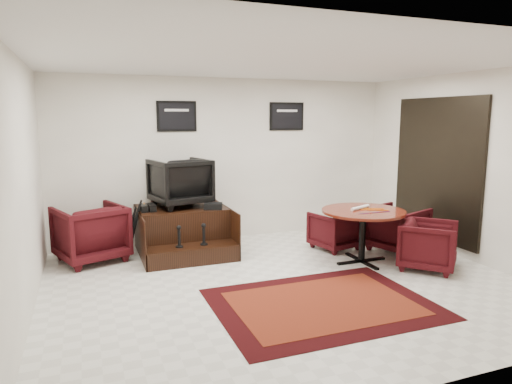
% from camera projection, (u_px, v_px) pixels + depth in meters
% --- Properties ---
extents(ground, '(6.00, 6.00, 0.00)m').
position_uv_depth(ground, '(287.00, 284.00, 5.92)').
color(ground, silver).
rests_on(ground, ground).
extents(room_shell, '(6.02, 5.02, 2.81)m').
position_uv_depth(room_shell, '(313.00, 145.00, 5.88)').
color(room_shell, white).
rests_on(room_shell, ground).
extents(area_rug, '(2.47, 1.86, 0.01)m').
position_uv_depth(area_rug, '(322.00, 304.00, 5.27)').
color(area_rug, black).
rests_on(area_rug, ground).
extents(shine_podium, '(1.39, 1.43, 0.72)m').
position_uv_depth(shine_podium, '(183.00, 231.00, 7.29)').
color(shine_podium, black).
rests_on(shine_podium, ground).
extents(shine_chair, '(0.98, 0.94, 0.86)m').
position_uv_depth(shine_chair, '(180.00, 180.00, 7.29)').
color(shine_chair, black).
rests_on(shine_chair, shine_podium).
extents(shoes_pair, '(0.23, 0.28, 0.10)m').
position_uv_depth(shoes_pair, '(148.00, 208.00, 6.96)').
color(shoes_pair, black).
rests_on(shoes_pair, shine_podium).
extents(polish_kit, '(0.33, 0.28, 0.10)m').
position_uv_depth(polish_kit, '(213.00, 206.00, 7.11)').
color(polish_kit, black).
rests_on(polish_kit, shine_podium).
extents(umbrella_black, '(0.35, 0.13, 0.94)m').
position_uv_depth(umbrella_black, '(133.00, 228.00, 6.91)').
color(umbrella_black, black).
rests_on(umbrella_black, ground).
extents(umbrella_hooked, '(0.30, 0.11, 0.81)m').
position_uv_depth(umbrella_hooked, '(129.00, 231.00, 7.00)').
color(umbrella_hooked, black).
rests_on(umbrella_hooked, ground).
extents(armchair_side, '(1.15, 1.11, 0.94)m').
position_uv_depth(armchair_side, '(91.00, 230.00, 6.80)').
color(armchair_side, black).
rests_on(armchair_side, ground).
extents(meeting_table, '(1.21, 1.21, 0.79)m').
position_uv_depth(meeting_table, '(363.00, 216.00, 6.69)').
color(meeting_table, '#4C160A').
rests_on(meeting_table, ground).
extents(table_chair_back, '(0.79, 0.76, 0.68)m').
position_uv_depth(table_chair_back, '(335.00, 228.00, 7.45)').
color(table_chair_back, black).
rests_on(table_chair_back, ground).
extents(table_chair_window, '(0.95, 0.98, 0.80)m').
position_uv_depth(table_chair_window, '(397.00, 226.00, 7.33)').
color(table_chair_window, black).
rests_on(table_chair_window, ground).
extents(table_chair_corner, '(1.01, 1.01, 0.76)m').
position_uv_depth(table_chair_corner, '(428.00, 243.00, 6.44)').
color(table_chair_corner, black).
rests_on(table_chair_corner, ground).
extents(paper_roll, '(0.41, 0.21, 0.05)m').
position_uv_depth(paper_roll, '(360.00, 208.00, 6.73)').
color(paper_roll, silver).
rests_on(paper_roll, meeting_table).
extents(table_clutter, '(0.56, 0.38, 0.01)m').
position_uv_depth(table_clutter, '(372.00, 210.00, 6.65)').
color(table_clutter, '#D5630B').
rests_on(table_clutter, meeting_table).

